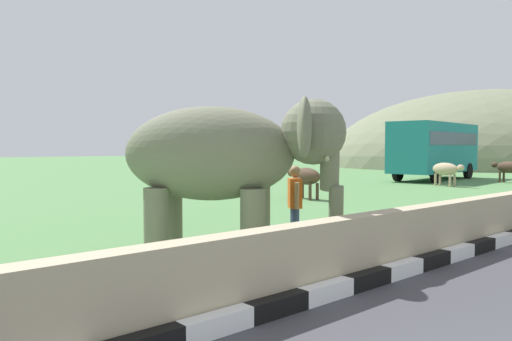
# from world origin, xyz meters

# --- Properties ---
(striped_curb) EXTENTS (16.20, 0.20, 0.24)m
(striped_curb) POSITION_xyz_m (-0.35, 4.03, 0.12)
(striped_curb) COLOR white
(striped_curb) RESTS_ON ground_plane
(barrier_parapet) EXTENTS (28.00, 0.36, 1.00)m
(barrier_parapet) POSITION_xyz_m (2.00, 4.33, 0.50)
(barrier_parapet) COLOR tan
(barrier_parapet) RESTS_ON ground_plane
(elephant) EXTENTS (3.78, 3.88, 2.87)m
(elephant) POSITION_xyz_m (1.59, 6.83, 1.86)
(elephant) COLOR #6D6F58
(elephant) RESTS_ON ground_plane
(person_handler) EXTENTS (0.46, 0.56, 1.66)m
(person_handler) POSITION_xyz_m (3.12, 6.65, 0.93)
(person_handler) COLOR navy
(person_handler) RESTS_ON ground_plane
(bus_teal) EXTENTS (8.52, 3.46, 3.50)m
(bus_teal) POSITION_xyz_m (24.74, 15.49, 2.08)
(bus_teal) COLOR teal
(bus_teal) RESTS_ON ground_plane
(cow_near) EXTENTS (0.80, 1.92, 1.23)m
(cow_near) POSITION_xyz_m (10.22, 12.94, 0.87)
(cow_near) COLOR #473323
(cow_near) RESTS_ON ground_plane
(cow_mid) EXTENTS (0.87, 1.93, 1.23)m
(cow_mid) POSITION_xyz_m (20.35, 12.46, 0.87)
(cow_mid) COLOR tan
(cow_mid) RESTS_ON ground_plane
(cow_far) EXTENTS (0.93, 1.93, 1.23)m
(cow_far) POSITION_xyz_m (25.39, 11.34, 0.87)
(cow_far) COLOR #473323
(cow_far) RESTS_ON ground_plane
(hill_east) EXTENTS (42.93, 34.34, 17.12)m
(hill_east) POSITION_xyz_m (55.00, 25.06, 0.00)
(hill_east) COLOR #71775A
(hill_east) RESTS_ON ground_plane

